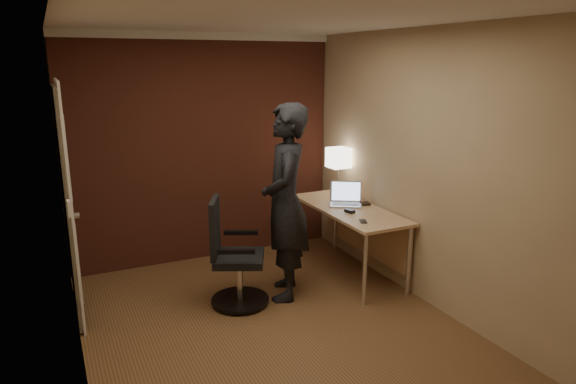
# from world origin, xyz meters

# --- Properties ---
(room) EXTENTS (4.00, 4.00, 4.00)m
(room) POSITION_xyz_m (-0.27, 1.54, 1.37)
(room) COLOR brown
(room) RESTS_ON ground
(desk) EXTENTS (0.60, 1.50, 0.73)m
(desk) POSITION_xyz_m (1.25, 0.82, 0.60)
(desk) COLOR #D9AE7D
(desk) RESTS_ON ground
(desk_lamp) EXTENTS (0.22, 0.22, 0.54)m
(desk_lamp) POSITION_xyz_m (1.35, 1.34, 1.15)
(desk_lamp) COLOR silver
(desk_lamp) RESTS_ON desk
(laptop) EXTENTS (0.42, 0.39, 0.23)m
(laptop) POSITION_xyz_m (1.22, 0.96, 0.79)
(laptop) COLOR silver
(laptop) RESTS_ON desk
(mouse) EXTENTS (0.08, 0.11, 0.03)m
(mouse) POSITION_xyz_m (1.09, 0.67, 0.75)
(mouse) COLOR black
(mouse) RESTS_ON desk
(phone) EXTENTS (0.10, 0.13, 0.01)m
(phone) POSITION_xyz_m (1.04, 0.35, 0.73)
(phone) COLOR black
(phone) RESTS_ON desk
(wallet) EXTENTS (0.11, 0.13, 0.02)m
(wallet) POSITION_xyz_m (1.39, 0.85, 0.74)
(wallet) COLOR black
(wallet) RESTS_ON desk
(office_chair) EXTENTS (0.59, 0.63, 0.99)m
(office_chair) POSITION_xyz_m (-0.16, 0.67, 0.44)
(office_chair) COLOR black
(office_chair) RESTS_ON ground
(person) EXTENTS (0.68, 0.80, 1.84)m
(person) POSITION_xyz_m (0.37, 0.64, 0.92)
(person) COLOR black
(person) RESTS_ON ground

